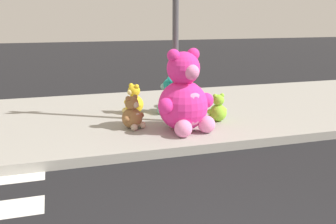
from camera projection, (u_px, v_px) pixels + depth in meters
name	position (u px, v px, depth m)	size (l,w,h in m)	color
sidewalk	(115.00, 118.00, 7.54)	(28.00, 4.40, 0.15)	#9E9B93
sign_pole	(176.00, 28.00, 6.64)	(0.56, 0.11, 3.20)	#4C4C51
plush_pink_large	(184.00, 99.00, 6.37)	(1.05, 0.98, 1.39)	#F22D93
plush_lime	(218.00, 110.00, 7.04)	(0.40, 0.36, 0.52)	#8CD133
plush_brown	(133.00, 115.00, 6.56)	(0.41, 0.42, 0.59)	olive
plush_yellow	(134.00, 102.00, 7.56)	(0.44, 0.43, 0.61)	yellow
plush_teal	(169.00, 99.00, 7.61)	(0.52, 0.55, 0.73)	teal
plush_tan	(186.00, 96.00, 8.02)	(0.46, 0.49, 0.65)	tan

